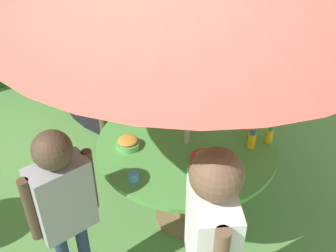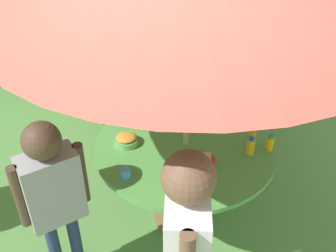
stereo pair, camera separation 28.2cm
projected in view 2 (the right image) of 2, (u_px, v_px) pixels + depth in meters
name	position (u px, v px, depth m)	size (l,w,h in m)	color
ground_plane	(183.00, 218.00, 3.33)	(10.00, 10.00, 0.02)	#548442
garden_table	(185.00, 159.00, 2.97)	(1.25, 1.25, 0.75)	brown
wooden_chair	(183.00, 81.00, 3.95)	(0.64, 0.63, 0.98)	#93704C
dome_tent	(177.00, 17.00, 4.41)	(2.39, 2.39, 1.73)	#8CC633
child_in_yellow_shirt	(115.00, 81.00, 3.49)	(0.23, 0.41, 1.23)	brown
child_in_grey_shirt	(52.00, 188.00, 2.45)	(0.43, 0.22, 1.28)	navy
child_in_white_shirt	(186.00, 237.00, 2.03)	(0.36, 0.44, 1.44)	#3F3F47
snack_bowl	(126.00, 140.00, 2.86)	(0.16, 0.16, 0.08)	#66B259
plate_near_right	(163.00, 106.00, 3.23)	(0.23, 0.23, 0.03)	yellow
plate_near_left	(201.00, 160.00, 2.72)	(0.19, 0.19, 0.03)	red
plate_center_front	(206.00, 121.00, 3.08)	(0.21, 0.21, 0.03)	#338CD8
juice_bottle_far_left	(179.00, 116.00, 3.04)	(0.05, 0.05, 0.13)	yellow
juice_bottle_far_right	(189.00, 98.00, 3.25)	(0.06, 0.06, 0.11)	yellow
juice_bottle_center_back	(270.00, 143.00, 2.80)	(0.05, 0.05, 0.12)	yellow
juice_bottle_mid_left	(253.00, 135.00, 2.86)	(0.04, 0.04, 0.12)	yellow
juice_bottle_mid_right	(251.00, 146.00, 2.76)	(0.05, 0.05, 0.13)	yellow
cup_near	(126.00, 173.00, 2.60)	(0.06, 0.06, 0.06)	#4C99D8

